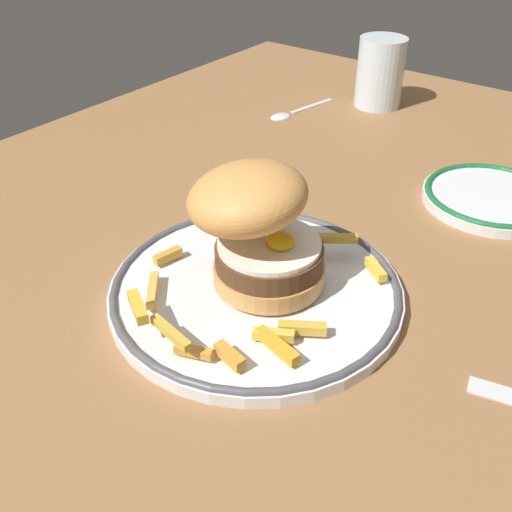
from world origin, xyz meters
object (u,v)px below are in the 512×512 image
at_px(burger, 257,225).
at_px(side_plate, 491,197).
at_px(water_glass, 380,77).
at_px(spoon, 288,112).
at_px(dinner_plate, 256,289).

relative_size(burger, side_plate, 0.92).
distance_m(water_glass, spoon, 0.16).
bearing_deg(side_plate, water_glass, 51.59).
distance_m(burger, side_plate, 0.33).
distance_m(burger, water_glass, 0.53).
distance_m(water_glass, side_plate, 0.33).
bearing_deg(side_plate, burger, 158.67).
bearing_deg(burger, dinner_plate, -154.85).
height_order(dinner_plate, spoon, dinner_plate).
bearing_deg(water_glass, spoon, 143.02).
bearing_deg(dinner_plate, water_glass, 15.60).
bearing_deg(spoon, dinner_plate, -148.98).
height_order(water_glass, side_plate, water_glass).
relative_size(dinner_plate, side_plate, 1.72).
bearing_deg(burger, side_plate, -21.33).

